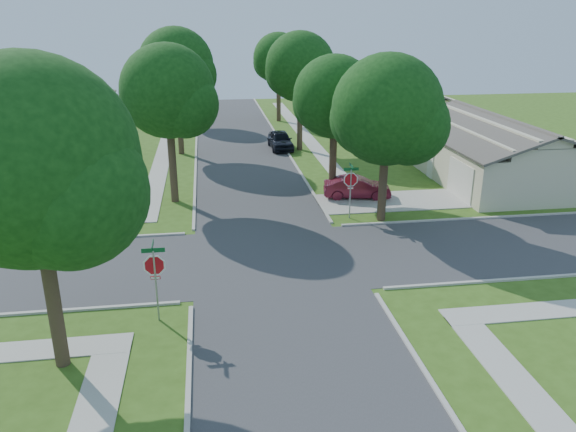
# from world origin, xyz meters

# --- Properties ---
(ground) EXTENTS (100.00, 100.00, 0.00)m
(ground) POSITION_xyz_m (0.00, 0.00, 0.00)
(ground) COLOR #355417
(ground) RESTS_ON ground
(road_ns) EXTENTS (7.00, 100.00, 0.02)m
(road_ns) POSITION_xyz_m (0.00, 0.00, 0.00)
(road_ns) COLOR #333335
(road_ns) RESTS_ON ground
(sidewalk_ne) EXTENTS (1.20, 40.00, 0.04)m
(sidewalk_ne) POSITION_xyz_m (6.10, 26.00, 0.02)
(sidewalk_ne) COLOR #9E9B91
(sidewalk_ne) RESTS_ON ground
(sidewalk_nw) EXTENTS (1.20, 40.00, 0.04)m
(sidewalk_nw) POSITION_xyz_m (-6.10, 26.00, 0.02)
(sidewalk_nw) COLOR #9E9B91
(sidewalk_nw) RESTS_ON ground
(driveway) EXTENTS (8.80, 3.60, 0.05)m
(driveway) POSITION_xyz_m (7.90, 7.10, 0.03)
(driveway) COLOR #9E9B91
(driveway) RESTS_ON ground
(stop_sign_sw) EXTENTS (1.05, 0.80, 2.98)m
(stop_sign_sw) POSITION_xyz_m (-4.70, -4.70, 2.03)
(stop_sign_sw) COLOR gray
(stop_sign_sw) RESTS_ON ground
(stop_sign_ne) EXTENTS (1.05, 0.80, 2.98)m
(stop_sign_ne) POSITION_xyz_m (4.70, 4.70, 2.03)
(stop_sign_ne) COLOR gray
(stop_sign_ne) RESTS_ON ground
(tree_e_near) EXTENTS (4.97, 4.80, 8.28)m
(tree_e_near) POSITION_xyz_m (4.75, 9.01, 5.64)
(tree_e_near) COLOR #38281C
(tree_e_near) RESTS_ON ground
(tree_e_mid) EXTENTS (5.59, 5.40, 9.21)m
(tree_e_mid) POSITION_xyz_m (4.76, 21.01, 6.25)
(tree_e_mid) COLOR #38281C
(tree_e_mid) RESTS_ON ground
(tree_e_far) EXTENTS (5.17, 5.00, 8.72)m
(tree_e_far) POSITION_xyz_m (4.75, 34.01, 5.98)
(tree_e_far) COLOR #38281C
(tree_e_far) RESTS_ON ground
(tree_w_near) EXTENTS (5.38, 5.20, 8.97)m
(tree_w_near) POSITION_xyz_m (-4.64, 9.01, 6.12)
(tree_w_near) COLOR #38281C
(tree_w_near) RESTS_ON ground
(tree_w_mid) EXTENTS (5.80, 5.60, 9.56)m
(tree_w_mid) POSITION_xyz_m (-4.64, 21.01, 6.49)
(tree_w_mid) COLOR #38281C
(tree_w_mid) RESTS_ON ground
(tree_w_far) EXTENTS (4.76, 4.60, 8.04)m
(tree_w_far) POSITION_xyz_m (-4.65, 34.01, 5.51)
(tree_w_far) COLOR #38281C
(tree_w_far) RESTS_ON ground
(tree_sw_corner) EXTENTS (6.21, 6.00, 9.55)m
(tree_sw_corner) POSITION_xyz_m (-7.44, -6.99, 6.26)
(tree_sw_corner) COLOR #38281C
(tree_sw_corner) RESTS_ON ground
(tree_ne_corner) EXTENTS (5.80, 5.60, 8.66)m
(tree_ne_corner) POSITION_xyz_m (6.36, 4.21, 5.59)
(tree_ne_corner) COLOR #38281C
(tree_ne_corner) RESTS_ON ground
(house_ne_near) EXTENTS (8.42, 13.60, 4.23)m
(house_ne_near) POSITION_xyz_m (15.99, 11.00, 1.52)
(house_ne_near) COLOR beige
(house_ne_near) RESTS_ON ground
(house_ne_far) EXTENTS (8.42, 13.60, 4.23)m
(house_ne_far) POSITION_xyz_m (15.99, 29.00, 1.52)
(house_ne_far) COLOR beige
(house_ne_far) RESTS_ON ground
(house_nw_near) EXTENTS (8.42, 13.60, 4.23)m
(house_nw_near) POSITION_xyz_m (-15.99, 15.00, 1.52)
(house_nw_near) COLOR beige
(house_nw_near) RESTS_ON ground
(house_nw_far) EXTENTS (8.42, 13.60, 4.23)m
(house_nw_far) POSITION_xyz_m (-15.99, 32.00, 1.52)
(house_nw_far) COLOR beige
(house_nw_far) RESTS_ON ground
(car_driveway) EXTENTS (4.11, 2.01, 1.30)m
(car_driveway) POSITION_xyz_m (6.00, 8.08, 0.65)
(car_driveway) COLOR #591221
(car_driveway) RESTS_ON ground
(car_curb_east) EXTENTS (1.84, 4.32, 1.46)m
(car_curb_east) POSITION_xyz_m (3.20, 21.52, 0.73)
(car_curb_east) COLOR black
(car_curb_east) RESTS_ON ground
(car_curb_west) EXTENTS (1.87, 4.23, 1.21)m
(car_curb_west) POSITION_xyz_m (-3.20, 43.34, 0.60)
(car_curb_west) COLOR black
(car_curb_west) RESTS_ON ground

